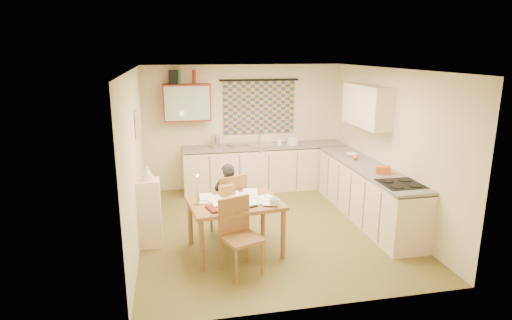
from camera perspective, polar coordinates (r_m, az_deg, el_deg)
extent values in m
cube|color=brown|center=(6.98, 1.80, -9.05)|extent=(4.00, 4.50, 0.02)
cube|color=white|center=(6.41, 1.98, 12.08)|extent=(4.00, 4.50, 0.02)
cube|color=beige|center=(8.75, -1.56, 4.42)|extent=(4.00, 0.02, 2.50)
cube|color=beige|center=(4.51, 8.59, -5.48)|extent=(4.00, 0.02, 2.50)
cube|color=beige|center=(6.43, -15.81, 0.19)|extent=(0.02, 4.50, 2.50)
cube|color=beige|center=(7.31, 17.41, 1.74)|extent=(0.02, 4.50, 2.50)
cube|color=navy|center=(8.71, 0.43, 7.03)|extent=(1.45, 0.03, 1.05)
cylinder|color=black|center=(8.64, 0.46, 10.64)|extent=(1.60, 0.04, 0.04)
cube|color=maroon|center=(8.37, -9.21, 7.58)|extent=(0.90, 0.34, 0.70)
cube|color=#99B2A5|center=(8.20, -9.15, 7.45)|extent=(0.84, 0.02, 0.64)
cube|color=beige|center=(7.61, 14.56, 7.01)|extent=(0.34, 1.30, 0.70)
cube|color=beige|center=(6.73, -15.51, 4.74)|extent=(0.04, 0.50, 0.40)
cube|color=#B5B8A2|center=(6.73, -15.30, 4.76)|extent=(0.01, 0.42, 0.32)
cube|color=beige|center=(8.71, 1.25, -1.17)|extent=(3.30, 0.60, 0.86)
cube|color=#64615F|center=(8.60, 1.27, 1.85)|extent=(3.30, 0.62, 0.04)
cube|color=beige|center=(7.44, 14.58, -4.39)|extent=(0.60, 2.95, 0.86)
cube|color=#64615F|center=(7.31, 14.81, -0.90)|extent=(0.62, 2.95, 0.04)
cube|color=white|center=(6.60, 18.41, -6.95)|extent=(0.60, 0.60, 0.89)
cube|color=black|center=(6.46, 18.73, -3.12)|extent=(0.57, 0.57, 0.03)
cube|color=silver|center=(8.60, 1.16, 1.72)|extent=(0.68, 0.63, 0.10)
cylinder|color=silver|center=(8.72, 0.45, 3.11)|extent=(0.04, 0.04, 0.28)
cube|color=silver|center=(8.48, -2.54, 2.01)|extent=(0.44, 0.42, 0.06)
cylinder|color=silver|center=(8.40, -5.45, 2.48)|extent=(0.23, 0.23, 0.24)
cylinder|color=white|center=(8.72, 4.92, 2.65)|extent=(0.32, 0.32, 0.16)
imported|color=white|center=(8.69, 3.10, 2.73)|extent=(0.09, 0.09, 0.18)
imported|color=white|center=(7.90, 12.66, 0.70)|extent=(0.24, 0.24, 0.05)
cube|color=#CB5F24|center=(6.88, 16.60, -1.29)|extent=(0.26, 0.23, 0.12)
sphere|color=#CB5F24|center=(7.63, 13.16, 0.38)|extent=(0.10, 0.10, 0.10)
cube|color=black|center=(8.32, -10.98, 10.79)|extent=(0.17, 0.21, 0.26)
cylinder|color=#195926|center=(8.33, -10.28, 10.82)|extent=(0.07, 0.07, 0.26)
cylinder|color=maroon|center=(8.34, -8.25, 10.91)|extent=(0.08, 0.08, 0.26)
cube|color=brown|center=(5.95, -2.85, -5.71)|extent=(1.35, 1.09, 0.05)
cube|color=brown|center=(6.61, -3.83, -5.95)|extent=(0.57, 0.57, 0.04)
cube|color=brown|center=(6.36, -3.00, -4.27)|extent=(0.43, 0.20, 0.48)
cube|color=brown|center=(5.47, -1.91, -10.47)|extent=(0.56, 0.56, 0.04)
cube|color=brown|center=(5.53, -2.95, -7.29)|extent=(0.42, 0.19, 0.48)
imported|color=black|center=(6.53, -3.75, -5.28)|extent=(0.50, 0.40, 1.14)
cube|color=beige|center=(6.38, -13.99, -6.89)|extent=(0.32, 0.30, 1.00)
cone|color=beige|center=(6.18, -14.33, -1.62)|extent=(0.20, 0.20, 0.22)
cube|color=brown|center=(6.12, -3.88, -4.10)|extent=(0.24, 0.16, 0.16)
imported|color=white|center=(5.75, 2.42, -5.63)|extent=(0.17, 0.17, 0.10)
imported|color=maroon|center=(5.62, -6.34, -6.61)|extent=(0.35, 0.39, 0.03)
imported|color=#CB5F24|center=(5.76, -6.24, -6.10)|extent=(0.33, 0.35, 0.02)
cube|color=#CB5F24|center=(5.57, -4.74, -6.67)|extent=(0.13, 0.10, 0.04)
cube|color=black|center=(5.71, -0.37, -6.23)|extent=(0.14, 0.09, 0.02)
cylinder|color=silver|center=(5.87, -7.73, -4.93)|extent=(0.07, 0.07, 0.18)
cylinder|color=white|center=(5.76, -7.86, -3.21)|extent=(0.03, 0.03, 0.22)
sphere|color=#FFCC66|center=(5.73, -7.78, -2.02)|extent=(0.02, 0.02, 0.02)
cube|color=white|center=(5.93, -0.55, -5.49)|extent=(0.30, 0.35, 0.00)
cube|color=white|center=(5.77, -1.82, -6.05)|extent=(0.34, 0.36, 0.00)
cube|color=white|center=(5.96, -3.99, -5.40)|extent=(0.32, 0.36, 0.00)
cube|color=white|center=(6.03, 1.59, -5.09)|extent=(0.31, 0.36, 0.00)
cube|color=white|center=(5.99, -6.97, -5.32)|extent=(0.24, 0.32, 0.00)
cube|color=white|center=(5.91, -0.97, -5.48)|extent=(0.31, 0.35, 0.00)
cube|color=white|center=(5.88, -2.35, -5.59)|extent=(0.23, 0.31, 0.00)
cube|color=white|center=(5.94, 0.47, -5.36)|extent=(0.30, 0.35, 0.00)
cube|color=white|center=(6.06, -1.16, -4.91)|extent=(0.32, 0.36, 0.00)
cube|color=white|center=(6.20, -3.08, -4.49)|extent=(0.28, 0.34, 0.00)
cube|color=white|center=(6.09, -6.80, -4.89)|extent=(0.23, 0.31, 0.00)
cube|color=white|center=(6.11, -0.79, -4.72)|extent=(0.24, 0.31, 0.00)
cube|color=white|center=(5.85, 1.98, -5.61)|extent=(0.28, 0.34, 0.00)
cube|color=white|center=(6.25, -0.80, -4.24)|extent=(0.26, 0.33, 0.00)
cube|color=white|center=(6.07, -1.62, -4.80)|extent=(0.28, 0.34, 0.00)
cube|color=white|center=(5.99, -5.54, -5.12)|extent=(0.27, 0.34, 0.00)
cube|color=white|center=(5.84, -4.78, -5.62)|extent=(0.21, 0.30, 0.00)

